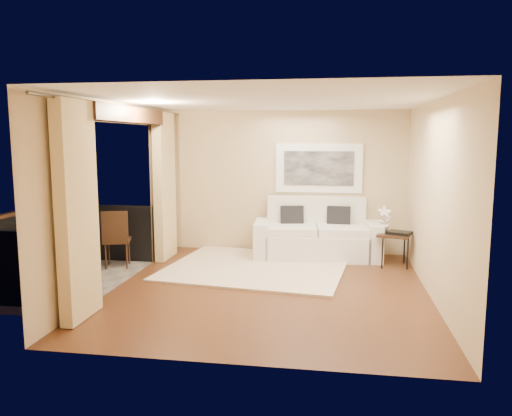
% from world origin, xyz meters
% --- Properties ---
extents(floor, '(5.00, 5.00, 0.00)m').
position_xyz_m(floor, '(0.00, 0.00, 0.00)').
color(floor, '#562F19').
rests_on(floor, ground).
extents(room_shell, '(5.00, 6.40, 5.00)m').
position_xyz_m(room_shell, '(-2.13, 0.00, 2.52)').
color(room_shell, white).
rests_on(room_shell, ground).
extents(balcony, '(1.81, 2.60, 1.17)m').
position_xyz_m(balcony, '(-3.31, 0.00, 0.18)').
color(balcony, '#605B56').
rests_on(balcony, ground).
extents(curtains, '(0.16, 4.80, 2.64)m').
position_xyz_m(curtains, '(-2.11, 0.00, 1.34)').
color(curtains, '#D8BE85').
rests_on(curtains, ground).
extents(artwork, '(1.62, 0.07, 0.92)m').
position_xyz_m(artwork, '(0.60, 2.46, 1.62)').
color(artwork, white).
rests_on(artwork, room_shell).
extents(rug, '(3.18, 2.86, 0.04)m').
position_xyz_m(rug, '(-0.37, 1.10, 0.02)').
color(rug, beige).
rests_on(rug, floor).
extents(sofa, '(2.34, 1.16, 1.09)m').
position_xyz_m(sofa, '(0.59, 2.10, 0.39)').
color(sofa, silver).
rests_on(sofa, floor).
extents(side_table, '(0.63, 0.63, 0.56)m').
position_xyz_m(side_table, '(1.93, 1.63, 0.50)').
color(side_table, '#311C10').
rests_on(side_table, floor).
extents(tray, '(0.46, 0.41, 0.05)m').
position_xyz_m(tray, '(2.01, 1.61, 0.59)').
color(tray, black).
rests_on(tray, side_table).
extents(orchid, '(0.26, 0.19, 0.45)m').
position_xyz_m(orchid, '(1.78, 1.78, 0.79)').
color(orchid, white).
rests_on(orchid, side_table).
extents(bistro_table, '(0.76, 0.76, 0.73)m').
position_xyz_m(bistro_table, '(-3.44, -0.04, 0.65)').
color(bistro_table, '#311C10').
rests_on(bistro_table, balcony).
extents(balcony_chair_far, '(0.53, 0.53, 0.98)m').
position_xyz_m(balcony_chair_far, '(-2.71, 0.76, 0.57)').
color(balcony_chair_far, '#311C10').
rests_on(balcony_chair_far, balcony).
extents(balcony_chair_near, '(0.45, 0.45, 0.98)m').
position_xyz_m(balcony_chair_near, '(-3.30, -0.18, 0.57)').
color(balcony_chair_near, '#311C10').
rests_on(balcony_chair_near, balcony).
extents(ice_bucket, '(0.18, 0.18, 0.20)m').
position_xyz_m(ice_bucket, '(-3.56, 0.11, 0.83)').
color(ice_bucket, white).
rests_on(ice_bucket, bistro_table).
extents(candle, '(0.06, 0.06, 0.07)m').
position_xyz_m(candle, '(-3.41, 0.07, 0.77)').
color(candle, red).
rests_on(candle, bistro_table).
extents(vase, '(0.04, 0.04, 0.18)m').
position_xyz_m(vase, '(-3.49, -0.26, 0.82)').
color(vase, white).
rests_on(vase, bistro_table).
extents(glass_a, '(0.06, 0.06, 0.12)m').
position_xyz_m(glass_a, '(-3.35, -0.15, 0.79)').
color(glass_a, white).
rests_on(glass_a, bistro_table).
extents(glass_b, '(0.06, 0.06, 0.12)m').
position_xyz_m(glass_b, '(-3.29, 0.02, 0.79)').
color(glass_b, silver).
rests_on(glass_b, bistro_table).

